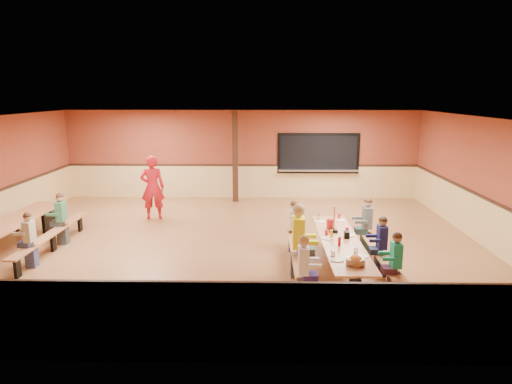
{
  "coord_description": "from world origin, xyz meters",
  "views": [
    {
      "loc": [
        0.78,
        -10.5,
        3.55
      ],
      "look_at": [
        0.56,
        0.56,
        1.15
      ],
      "focal_mm": 32.0,
      "sensor_mm": 36.0,
      "label": 1
    }
  ],
  "objects": [
    {
      "name": "seated_child_navy_right",
      "position": [
        3.09,
        -1.9,
        0.6
      ],
      "size": [
        0.36,
        0.29,
        1.19
      ],
      "primitive_type": null,
      "color": "#17184F",
      "rests_on": "ground"
    },
    {
      "name": "standing_woman",
      "position": [
        -2.43,
        2.19,
        0.92
      ],
      "size": [
        0.73,
        0.54,
        1.84
      ],
      "primitive_type": "imported",
      "rotation": [
        0.0,
        0.0,
        3.3
      ],
      "color": "red",
      "rests_on": "ground"
    },
    {
      "name": "seated_child_teal_right",
      "position": [
        3.09,
        -2.89,
        0.59
      ],
      "size": [
        0.35,
        0.29,
        1.17
      ],
      "primitive_type": null,
      "color": "#1C9876",
      "rests_on": "ground"
    },
    {
      "name": "seated_child_tan_sec",
      "position": [
        -4.07,
        -1.61,
        0.58
      ],
      "size": [
        0.34,
        0.28,
        1.16
      ],
      "primitive_type": null,
      "color": "#ADA98D",
      "rests_on": "ground"
    },
    {
      "name": "room_envelope",
      "position": [
        0.0,
        0.0,
        0.69
      ],
      "size": [
        12.04,
        10.04,
        3.02
      ],
      "color": "brown",
      "rests_on": "ground"
    },
    {
      "name": "seated_child_white_left",
      "position": [
        1.44,
        -3.24,
        0.61
      ],
      "size": [
        0.37,
        0.31,
        1.22
      ],
      "primitive_type": null,
      "color": "white",
      "rests_on": "ground"
    },
    {
      "name": "ground",
      "position": [
        0.0,
        0.0,
        0.0
      ],
      "size": [
        12.0,
        12.0,
        0.0
      ],
      "primitive_type": "plane",
      "color": "brown",
      "rests_on": "ground"
    },
    {
      "name": "condiment_ketchup",
      "position": [
        2.19,
        -2.29,
        0.82
      ],
      "size": [
        0.06,
        0.06,
        0.17
      ],
      "primitive_type": "cylinder",
      "color": "#B2140F",
      "rests_on": "cafeteria_table_main"
    },
    {
      "name": "cafeteria_table_second",
      "position": [
        -4.89,
        -0.63,
        0.53
      ],
      "size": [
        1.91,
        3.7,
        0.74
      ],
      "color": "#B57348",
      "rests_on": "ground"
    },
    {
      "name": "place_settings",
      "position": [
        2.26,
        -1.96,
        0.8
      ],
      "size": [
        0.65,
        3.3,
        0.11
      ],
      "primitive_type": null,
      "color": "beige",
      "rests_on": "cafeteria_table_main"
    },
    {
      "name": "chip_bowl",
      "position": [
        2.3,
        -3.28,
        0.81
      ],
      "size": [
        0.32,
        0.32,
        0.15
      ],
      "primitive_type": null,
      "color": "orange",
      "rests_on": "cafeteria_table_main"
    },
    {
      "name": "table_paddle",
      "position": [
        2.2,
        -1.44,
        0.88
      ],
      "size": [
        0.16,
        0.16,
        0.56
      ],
      "color": "black",
      "rests_on": "cafeteria_table_main"
    },
    {
      "name": "seated_child_green_sec",
      "position": [
        -4.07,
        -0.1,
        0.61
      ],
      "size": [
        0.38,
        0.31,
        1.22
      ],
      "primitive_type": null,
      "color": "#3A7954",
      "rests_on": "ground"
    },
    {
      "name": "punch_pitcher",
      "position": [
        2.16,
        -1.23,
        0.85
      ],
      "size": [
        0.16,
        0.16,
        0.22
      ],
      "primitive_type": "cylinder",
      "color": "red",
      "rests_on": "cafeteria_table_main"
    },
    {
      "name": "condiment_mustard",
      "position": [
        2.1,
        -1.84,
        0.82
      ],
      "size": [
        0.06,
        0.06,
        0.17
      ],
      "primitive_type": "cylinder",
      "color": "yellow",
      "rests_on": "cafeteria_table_main"
    },
    {
      "name": "kitchen_pass_through",
      "position": [
        2.6,
        4.96,
        1.49
      ],
      "size": [
        2.78,
        0.28,
        1.38
      ],
      "color": "black",
      "rests_on": "ground"
    },
    {
      "name": "seated_child_grey_left",
      "position": [
        1.44,
        -0.51,
        0.58
      ],
      "size": [
        0.34,
        0.28,
        1.16
      ],
      "primitive_type": null,
      "color": "silver",
      "rests_on": "ground"
    },
    {
      "name": "napkin_dispenser",
      "position": [
        2.41,
        -1.82,
        0.8
      ],
      "size": [
        0.1,
        0.14,
        0.13
      ],
      "primitive_type": "cube",
      "color": "black",
      "rests_on": "cafeteria_table_main"
    },
    {
      "name": "cafeteria_table_main",
      "position": [
        2.26,
        -1.96,
        0.53
      ],
      "size": [
        1.91,
        3.7,
        0.74
      ],
      "color": "#B57348",
      "rests_on": "ground"
    },
    {
      "name": "structural_post",
      "position": [
        -0.2,
        4.4,
        1.5
      ],
      "size": [
        0.18,
        0.18,
        3.0
      ],
      "primitive_type": "cube",
      "color": "black",
      "rests_on": "ground"
    },
    {
      "name": "seated_child_char_right",
      "position": [
        3.09,
        -0.57,
        0.63
      ],
      "size": [
        0.39,
        0.32,
        1.26
      ],
      "primitive_type": null,
      "color": "#525A5D",
      "rests_on": "ground"
    },
    {
      "name": "seated_adult_yellow",
      "position": [
        1.44,
        -1.99,
        0.72
      ],
      "size": [
        0.48,
        0.4,
        1.44
      ],
      "primitive_type": null,
      "color": "#FAFF17",
      "rests_on": "ground"
    }
  ]
}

